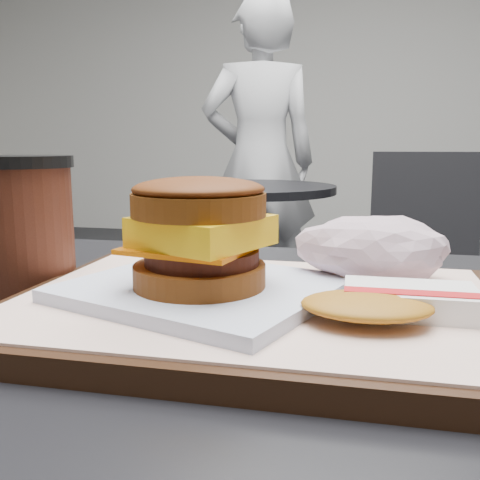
% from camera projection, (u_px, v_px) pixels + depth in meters
% --- Properties ---
extents(serving_tray, '(0.38, 0.28, 0.02)m').
position_uv_depth(serving_tray, '(256.00, 309.00, 0.42)').
color(serving_tray, black).
rests_on(serving_tray, customer_table).
extents(breakfast_sandwich, '(0.24, 0.22, 0.09)m').
position_uv_depth(breakfast_sandwich, '(201.00, 247.00, 0.40)').
color(breakfast_sandwich, white).
rests_on(breakfast_sandwich, serving_tray).
extents(hash_brown, '(0.12, 0.09, 0.02)m').
position_uv_depth(hash_brown, '(391.00, 302.00, 0.36)').
color(hash_brown, white).
rests_on(hash_brown, serving_tray).
extents(crumpled_wrapper, '(0.13, 0.10, 0.06)m').
position_uv_depth(crumpled_wrapper, '(372.00, 248.00, 0.46)').
color(crumpled_wrapper, silver).
rests_on(crumpled_wrapper, serving_tray).
extents(coffee_cup, '(0.09, 0.09, 0.13)m').
position_uv_depth(coffee_cup, '(25.00, 219.00, 0.50)').
color(coffee_cup, '#3C180E').
rests_on(coffee_cup, customer_table).
extents(neighbor_table, '(0.70, 0.70, 0.75)m').
position_uv_depth(neighbor_table, '(246.00, 235.00, 2.12)').
color(neighbor_table, black).
rests_on(neighbor_table, ground).
extents(napkin, '(0.14, 0.14, 0.00)m').
position_uv_depth(napkin, '(232.00, 185.00, 2.06)').
color(napkin, white).
rests_on(napkin, neighbor_table).
extents(neighbor_chair, '(0.60, 0.42, 0.88)m').
position_uv_depth(neighbor_chair, '(390.00, 248.00, 2.08)').
color(neighbor_chair, '#9F9FA4').
rests_on(neighbor_chair, ground).
extents(patron, '(0.69, 0.56, 1.64)m').
position_uv_depth(patron, '(260.00, 162.00, 2.76)').
color(patron, silver).
rests_on(patron, ground).
extents(bg_table_mid, '(0.66, 0.66, 0.75)m').
position_uv_depth(bg_table_mid, '(24.00, 191.00, 4.05)').
color(bg_table_mid, black).
rests_on(bg_table_mid, ground).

